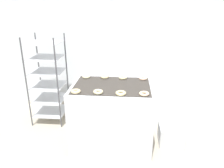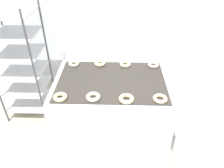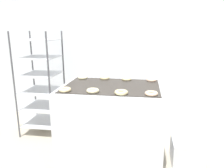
% 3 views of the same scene
% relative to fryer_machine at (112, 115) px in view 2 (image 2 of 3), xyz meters
% --- Properties ---
extents(wall_back, '(8.00, 0.05, 2.80)m').
position_rel_fryer_machine_xyz_m(wall_back, '(-0.00, 1.44, 0.91)').
color(wall_back, silver).
rests_on(wall_back, ground_plane).
extents(fryer_machine, '(1.20, 0.87, 0.97)m').
position_rel_fryer_machine_xyz_m(fryer_machine, '(0.00, 0.00, 0.00)').
color(fryer_machine, silver).
rests_on(fryer_machine, ground_plane).
extents(baking_rack_cart, '(0.57, 0.60, 1.60)m').
position_rel_fryer_machine_xyz_m(baking_rack_cart, '(-1.22, 0.64, 0.33)').
color(baking_rack_cart, '#4C4C51').
rests_on(baking_rack_cart, ground_plane).
extents(glaze_bin, '(0.37, 0.35, 0.30)m').
position_rel_fryer_machine_xyz_m(glaze_bin, '(0.93, 0.03, -0.34)').
color(glaze_bin, silver).
rests_on(glaze_bin, ground_plane).
extents(donut_near_left, '(0.13, 0.13, 0.04)m').
position_rel_fryer_machine_xyz_m(donut_near_left, '(-0.46, -0.32, 0.51)').
color(donut_near_left, beige).
rests_on(donut_near_left, fryer_machine).
extents(donut_near_midleft, '(0.14, 0.14, 0.04)m').
position_rel_fryer_machine_xyz_m(donut_near_midleft, '(-0.16, -0.31, 0.51)').
color(donut_near_midleft, beige).
rests_on(donut_near_midleft, fryer_machine).
extents(donut_near_midright, '(0.14, 0.14, 0.04)m').
position_rel_fryer_machine_xyz_m(donut_near_midright, '(0.14, -0.33, 0.51)').
color(donut_near_midright, beige).
rests_on(donut_near_midright, fryer_machine).
extents(donut_near_right, '(0.13, 0.13, 0.03)m').
position_rel_fryer_machine_xyz_m(donut_near_right, '(0.45, -0.31, 0.51)').
color(donut_near_right, beige).
rests_on(donut_near_right, fryer_machine).
extents(donut_far_left, '(0.12, 0.12, 0.03)m').
position_rel_fryer_machine_xyz_m(donut_far_left, '(-0.45, 0.31, 0.51)').
color(donut_far_left, beige).
rests_on(donut_far_left, fryer_machine).
extents(donut_far_midleft, '(0.13, 0.13, 0.04)m').
position_rel_fryer_machine_xyz_m(donut_far_midleft, '(-0.15, 0.32, 0.51)').
color(donut_far_midleft, beige).
rests_on(donut_far_midleft, fryer_machine).
extents(donut_far_midright, '(0.13, 0.13, 0.04)m').
position_rel_fryer_machine_xyz_m(donut_far_midright, '(0.15, 0.31, 0.51)').
color(donut_far_midright, beige).
rests_on(donut_far_midright, fryer_machine).
extents(donut_far_right, '(0.13, 0.13, 0.04)m').
position_rel_fryer_machine_xyz_m(donut_far_right, '(0.47, 0.30, 0.51)').
color(donut_far_right, beige).
rests_on(donut_far_right, fryer_machine).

